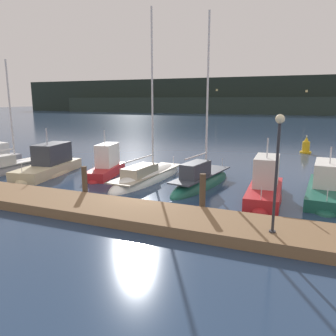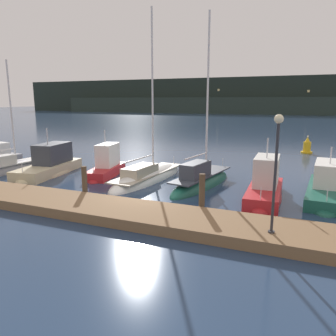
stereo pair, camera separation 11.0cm
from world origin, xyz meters
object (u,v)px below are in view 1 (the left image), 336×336
object	(u,v)px
motorboat_berth_7	(265,192)
dock_lamppost	(278,156)
motorboat_berth_3	(49,169)
motorboat_berth_4	(106,169)
sailboat_berth_2	(9,170)
sailboat_berth_6	(201,183)
channel_buoy	(306,147)
motorboat_berth_8	(327,192)
sailboat_berth_5	(148,178)

from	to	relation	value
motorboat_berth_7	dock_lamppost	distance (m)	6.51
motorboat_berth_3	dock_lamppost	bearing A→B (deg)	-21.17
motorboat_berth_4	dock_lamppost	world-z (taller)	dock_lamppost
sailboat_berth_2	sailboat_berth_6	xyz separation A→B (m)	(14.12, 1.50, 0.06)
channel_buoy	motorboat_berth_4	bearing A→B (deg)	-128.96
motorboat_berth_3	motorboat_berth_8	distance (m)	17.97
motorboat_berth_3	motorboat_berth_7	distance (m)	14.85
motorboat_berth_3	channel_buoy	bearing A→B (deg)	45.23
sailboat_berth_6	channel_buoy	world-z (taller)	sailboat_berth_6
sailboat_berth_2	motorboat_berth_8	world-z (taller)	sailboat_berth_2
sailboat_berth_2	motorboat_berth_4	xyz separation A→B (m)	(7.19, 1.71, 0.31)
sailboat_berth_2	dock_lamppost	xyz separation A→B (m)	(18.88, -5.48, 3.15)
motorboat_berth_7	motorboat_berth_8	xyz separation A→B (m)	(3.09, 1.43, -0.04)
channel_buoy	motorboat_berth_3	bearing A→B (deg)	-134.77
sailboat_berth_5	dock_lamppost	bearing A→B (deg)	-40.18
motorboat_berth_4	dock_lamppost	xyz separation A→B (m)	(11.69, -7.19, 2.84)
motorboat_berth_7	channel_buoy	size ratio (longest dim) A/B	3.25
sailboat_berth_2	sailboat_berth_5	bearing A→B (deg)	9.10
motorboat_berth_3	sailboat_berth_5	bearing A→B (deg)	8.35
motorboat_berth_3	motorboat_berth_7	world-z (taller)	motorboat_berth_3
motorboat_berth_3	motorboat_berth_8	world-z (taller)	motorboat_berth_3
motorboat_berth_7	dock_lamppost	world-z (taller)	dock_lamppost
sailboat_berth_2	motorboat_berth_7	xyz separation A→B (m)	(18.01, 0.28, 0.25)
sailboat_berth_6	dock_lamppost	xyz separation A→B (m)	(4.76, -6.98, 3.09)
motorboat_berth_3	motorboat_berth_4	bearing A→B (deg)	15.37
motorboat_berth_3	sailboat_berth_5	xyz separation A→B (m)	(7.25, 1.06, -0.25)
channel_buoy	dock_lamppost	size ratio (longest dim) A/B	0.41
motorboat_berth_4	dock_lamppost	bearing A→B (deg)	-31.60
sailboat_berth_5	dock_lamppost	distance (m)	11.52
sailboat_berth_6	dock_lamppost	bearing A→B (deg)	-55.72
sailboat_berth_6	channel_buoy	xyz separation A→B (m)	(5.98, 16.17, 0.46)
sailboat_berth_2	motorboat_berth_4	bearing A→B (deg)	13.38
sailboat_berth_2	motorboat_berth_3	world-z (taller)	sailboat_berth_2
motorboat_berth_7	sailboat_berth_5	bearing A→B (deg)	169.65
sailboat_berth_5	channel_buoy	bearing A→B (deg)	58.82
sailboat_berth_5	motorboat_berth_8	bearing A→B (deg)	0.21
channel_buoy	dock_lamppost	world-z (taller)	dock_lamppost
sailboat_berth_2	motorboat_berth_8	bearing A→B (deg)	4.63
sailboat_berth_2	motorboat_berth_7	bearing A→B (deg)	0.89
sailboat_berth_6	motorboat_berth_8	size ratio (longest dim) A/B	1.61
motorboat_berth_4	motorboat_berth_7	xyz separation A→B (m)	(10.82, -1.43, -0.06)
sailboat_berth_5	sailboat_berth_6	world-z (taller)	sailboat_berth_5
dock_lamppost	motorboat_berth_3	bearing A→B (deg)	158.83
dock_lamppost	sailboat_berth_5	bearing A→B (deg)	139.82
motorboat_berth_3	motorboat_berth_4	distance (m)	4.17
motorboat_berth_4	motorboat_berth_8	size ratio (longest dim) A/B	0.73
sailboat_berth_6	dock_lamppost	world-z (taller)	sailboat_berth_6
channel_buoy	motorboat_berth_8	bearing A→B (deg)	-86.40
motorboat_berth_3	dock_lamppost	xyz separation A→B (m)	(15.71, -6.08, 2.91)
sailboat_berth_5	motorboat_berth_4	bearing A→B (deg)	179.25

